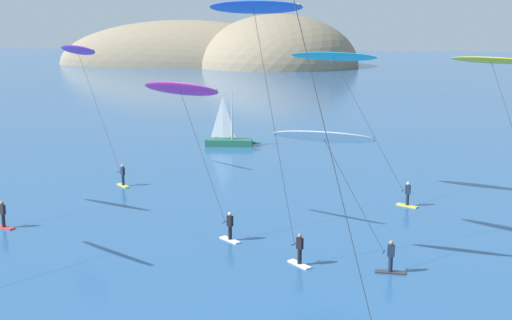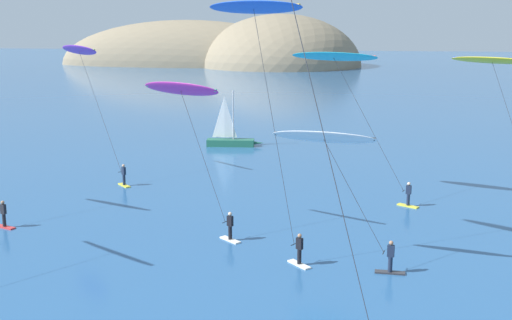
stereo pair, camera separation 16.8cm
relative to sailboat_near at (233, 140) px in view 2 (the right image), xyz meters
The scene contains 9 objects.
headland_island 129.37m from the sailboat_near, 100.87° to the left, with size 92.37×49.93×30.55m.
sailboat_near is the anchor object (origin of this frame).
kitesurfer_magenta 28.40m from the sailboat_near, 84.24° to the right, with size 6.73×3.97×9.05m.
kitesurfer_yellow 31.00m from the sailboat_near, 44.60° to the right, with size 6.69×5.03×10.32m.
kitesurfer_cyan 23.05m from the sailboat_near, 58.25° to the right, with size 9.40×4.14×10.46m.
kitesurfer_pink 47.02m from the sailboat_near, 76.03° to the right, with size 7.42×4.19×14.30m.
kitesurfer_blue 33.45m from the sailboat_near, 76.06° to the right, with size 6.35×4.49×13.48m.
kitesurfer_white 34.14m from the sailboat_near, 70.10° to the right, with size 7.03×2.08×7.15m.
kitesurfer_purple 19.22m from the sailboat_near, 123.20° to the right, with size 7.89×6.31×10.68m.
Camera 2 is at (6.27, -8.45, 12.24)m, focal length 45.00 mm.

